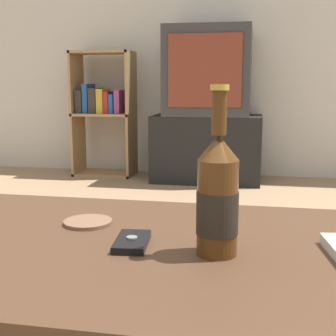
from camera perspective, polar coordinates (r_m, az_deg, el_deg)
The scene contains 8 objects.
back_wall at distance 3.91m, azimuth 7.18°, elevation 18.37°, with size 8.00×0.05×2.60m.
coffee_table at distance 0.95m, azimuth -5.95°, elevation -12.85°, with size 1.08×0.66×0.44m.
tv_stand at distance 3.62m, azimuth 4.76°, elevation 2.42°, with size 0.82×0.45×0.51m.
television at distance 3.58m, azimuth 4.89°, elevation 11.65°, with size 0.63×0.47×0.65m.
bookshelf at distance 3.85m, azimuth -8.00°, elevation 7.12°, with size 0.48×0.30×1.00m.
beer_bottle at distance 0.83m, azimuth 6.06°, elevation -3.55°, with size 0.08×0.08×0.30m.
cell_phone at distance 0.90m, azimuth -4.41°, elevation -8.95°, with size 0.07×0.12×0.02m.
coaster at distance 1.05m, azimuth -9.73°, elevation -6.52°, with size 0.11×0.11×0.01m.
Camera 1 is at (0.26, -0.84, 0.75)m, focal length 50.00 mm.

